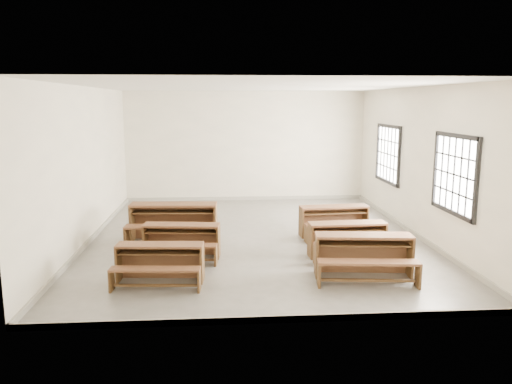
{
  "coord_description": "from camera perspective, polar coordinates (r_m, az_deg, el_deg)",
  "views": [
    {
      "loc": [
        -0.76,
        -10.39,
        2.88
      ],
      "look_at": [
        0.0,
        0.0,
        1.0
      ],
      "focal_mm": 35.0,
      "sensor_mm": 36.0,
      "label": 1
    }
  ],
  "objects": [
    {
      "name": "desk_set_3",
      "position": [
        8.52,
        12.22,
        -6.8
      ],
      "size": [
        1.68,
        0.99,
        0.72
      ],
      "rotation": [
        0.0,
        0.0,
        -0.11
      ],
      "color": "brown",
      "rests_on": "ground"
    },
    {
      "name": "desk_set_4",
      "position": [
        9.56,
        10.46,
        -5.1
      ],
      "size": [
        1.49,
        0.81,
        0.66
      ],
      "rotation": [
        0.0,
        0.0,
        0.04
      ],
      "color": "brown",
      "rests_on": "ground"
    },
    {
      "name": "desk_set_5",
      "position": [
        10.96,
        8.94,
        -3.04
      ],
      "size": [
        1.53,
        0.88,
        0.67
      ],
      "rotation": [
        0.0,
        0.0,
        0.07
      ],
      "color": "brown",
      "rests_on": "ground"
    },
    {
      "name": "room",
      "position": [
        10.45,
        0.49,
        6.18
      ],
      "size": [
        8.5,
        8.5,
        3.2
      ],
      "color": "slate",
      "rests_on": "ground"
    },
    {
      "name": "desk_set_1",
      "position": [
        9.45,
        -8.53,
        -5.28
      ],
      "size": [
        1.49,
        0.89,
        0.64
      ],
      "rotation": [
        0.0,
        0.0,
        -0.11
      ],
      "color": "brown",
      "rests_on": "ground"
    },
    {
      "name": "desk_set_0",
      "position": [
        8.27,
        -10.94,
        -7.67
      ],
      "size": [
        1.45,
        0.83,
        0.63
      ],
      "rotation": [
        0.0,
        0.0,
        -0.08
      ],
      "color": "brown",
      "rests_on": "ground"
    },
    {
      "name": "desk_set_2",
      "position": [
        10.53,
        -9.41,
        -3.15
      ],
      "size": [
        1.84,
        1.03,
        0.8
      ],
      "rotation": [
        0.0,
        0.0,
        -0.06
      ],
      "color": "brown",
      "rests_on": "ground"
    }
  ]
}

